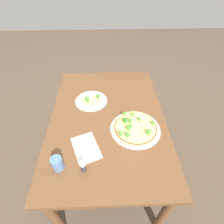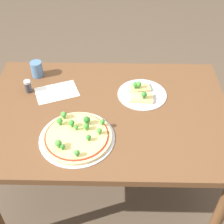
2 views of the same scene
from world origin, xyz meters
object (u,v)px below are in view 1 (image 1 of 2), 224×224
object	(u,v)px
dining_table	(108,124)
condiment_shaker	(84,167)
pizza_tray_slice	(92,100)
drinking_cup	(58,163)
pizza_tray_whole	(136,128)

from	to	relation	value
dining_table	condiment_shaker	xyz separation A→B (m)	(0.44, -0.15, 0.12)
pizza_tray_slice	dining_table	bearing A→B (deg)	35.87
pizza_tray_slice	condiment_shaker	world-z (taller)	condiment_shaker
drinking_cup	condiment_shaker	xyz separation A→B (m)	(0.02, 0.15, -0.01)
drinking_cup	condiment_shaker	distance (m)	0.15
condiment_shaker	pizza_tray_slice	bearing A→B (deg)	178.50
pizza_tray_slice	drinking_cup	bearing A→B (deg)	-15.46
pizza_tray_whole	condiment_shaker	xyz separation A→B (m)	(0.31, -0.35, 0.02)
dining_table	drinking_cup	size ratio (longest dim) A/B	13.74
pizza_tray_whole	dining_table	bearing A→B (deg)	-124.45
dining_table	condiment_shaker	world-z (taller)	condiment_shaker
pizza_tray_slice	drinking_cup	size ratio (longest dim) A/B	2.91
drinking_cup	condiment_shaker	world-z (taller)	drinking_cup
pizza_tray_slice	pizza_tray_whole	bearing A→B (deg)	45.95
pizza_tray_whole	pizza_tray_slice	bearing A→B (deg)	-134.05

